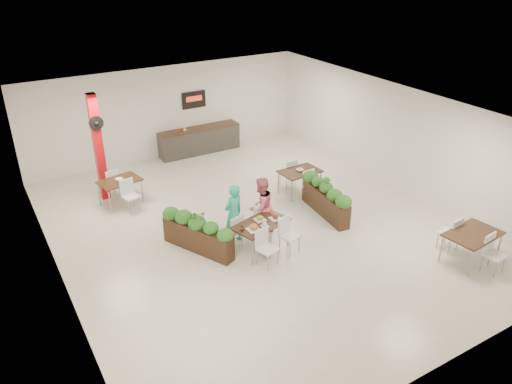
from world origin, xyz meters
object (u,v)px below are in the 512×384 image
side_table_c (472,237)px  service_counter (199,140)px  planter_left (198,232)px  side_table_b (300,174)px  main_table (261,227)px  diner_man (234,214)px  red_column (98,147)px  planter_right (326,197)px  side_table_a (120,184)px  diner_woman (261,207)px

side_table_c → service_counter: bearing=99.2°
planter_left → side_table_b: (4.00, 1.32, 0.10)m
main_table → diner_man: size_ratio=1.17×
red_column → main_table: size_ratio=1.70×
service_counter → planter_right: 6.14m
planter_right → side_table_c: size_ratio=1.29×
service_counter → main_table: service_counter is taller
side_table_b → side_table_c: bearing=-76.5°
red_column → side_table_a: 1.23m
main_table → planter_left: (-1.35, 0.75, -0.10)m
red_column → diner_man: 4.75m
planter_right → side_table_c: 3.93m
red_column → main_table: bearing=-62.3°
main_table → diner_woman: size_ratio=1.18×
side_table_a → planter_right: bearing=-48.3°
red_column → main_table: 5.53m
planter_left → service_counter: bearing=64.6°
service_counter → planter_left: bearing=-115.4°
main_table → diner_woman: 0.79m
diner_man → side_table_c: size_ratio=0.97×
main_table → side_table_a: 4.75m
red_column → side_table_b: bearing=-27.9°
main_table → diner_man: diner_man is taller
diner_man → side_table_b: size_ratio=0.98×
main_table → planter_right: 2.59m
diner_woman → side_table_b: bearing=-162.8°
diner_man → side_table_c: bearing=125.7°
planter_left → side_table_a: size_ratio=1.19×
diner_woman → side_table_a: (-2.63, 3.54, -0.17)m
planter_left → diner_man: bearing=-5.8°
service_counter → planter_right: size_ratio=1.40×
main_table → planter_left: 1.55m
side_table_a → service_counter: bearing=22.7°
side_table_b → side_table_c: size_ratio=0.99×
service_counter → red_column: bearing=-155.0°
main_table → side_table_b: bearing=38.1°
side_table_a → diner_man: bearing=-74.0°
planter_right → side_table_a: (-4.73, 3.57, 0.11)m
red_column → planter_right: 6.65m
side_table_b → diner_woman: bearing=-149.8°
diner_woman → side_table_c: size_ratio=0.96×
red_column → diner_woman: (2.94, -4.16, -0.85)m
side_table_c → diner_woman: bearing=129.3°
service_counter → main_table: size_ratio=1.59×
planter_left → planter_right: 3.86m
service_counter → planter_left: (-2.82, -5.93, 0.04)m
red_column → planter_right: (5.04, -4.18, -1.13)m
red_column → side_table_c: bearing=-49.8°
red_column → side_table_c: size_ratio=1.93×
red_column → planter_right: bearing=-39.7°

